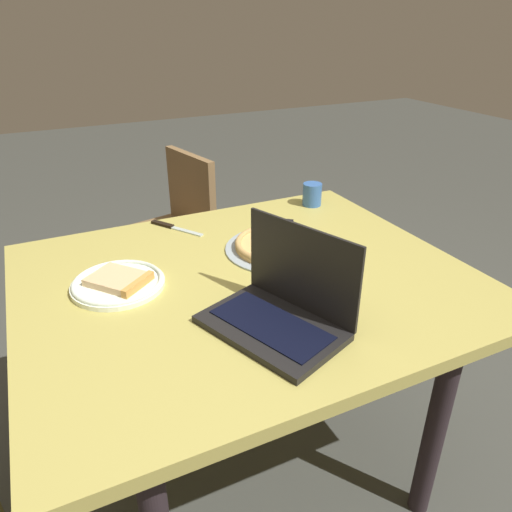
# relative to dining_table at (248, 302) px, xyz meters

# --- Properties ---
(ground_plane) EXTENTS (12.00, 12.00, 0.00)m
(ground_plane) POSITION_rel_dining_table_xyz_m (0.00, 0.00, -0.66)
(ground_plane) COLOR #3F413B
(dining_table) EXTENTS (1.27, 1.06, 0.74)m
(dining_table) POSITION_rel_dining_table_xyz_m (0.00, 0.00, 0.00)
(dining_table) COLOR tan
(dining_table) RESTS_ON ground_plane
(laptop) EXTENTS (0.32, 0.39, 0.24)m
(laptop) POSITION_rel_dining_table_xyz_m (0.02, 0.25, 0.14)
(laptop) COLOR black
(laptop) RESTS_ON dining_table
(pizza_plate) EXTENTS (0.26, 0.26, 0.04)m
(pizza_plate) POSITION_rel_dining_table_xyz_m (0.35, -0.10, 0.10)
(pizza_plate) COLOR white
(pizza_plate) RESTS_ON dining_table
(pizza_tray) EXTENTS (0.35, 0.35, 0.04)m
(pizza_tray) POSITION_rel_dining_table_xyz_m (-0.17, -0.12, 0.10)
(pizza_tray) COLOR #95A4AB
(pizza_tray) RESTS_ON dining_table
(table_knife) EXTENTS (0.14, 0.20, 0.01)m
(table_knife) POSITION_rel_dining_table_xyz_m (0.10, -0.43, 0.09)
(table_knife) COLOR #B2C1B9
(table_knife) RESTS_ON dining_table
(drink_cup) EXTENTS (0.07, 0.07, 0.09)m
(drink_cup) POSITION_rel_dining_table_xyz_m (-0.47, -0.41, 0.13)
(drink_cup) COLOR #3462AC
(drink_cup) RESTS_ON dining_table
(chair_far) EXTENTS (0.48, 0.48, 0.83)m
(chair_far) POSITION_rel_dining_table_xyz_m (-0.07, -1.03, -0.17)
(chair_far) COLOR brown
(chair_far) RESTS_ON ground_plane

